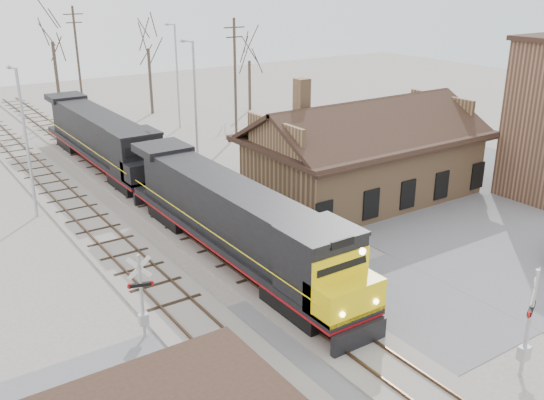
{
  "coord_description": "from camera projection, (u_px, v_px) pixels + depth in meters",
  "views": [
    {
      "loc": [
        -14.15,
        -15.95,
        13.75
      ],
      "look_at": [
        2.76,
        9.0,
        2.54
      ],
      "focal_mm": 40.0,
      "sensor_mm": 36.0,
      "label": 1
    }
  ],
  "objects": [
    {
      "name": "locomotive_trailing",
      "position": [
        103.0,
        140.0,
        45.09
      ],
      "size": [
        2.87,
        19.24,
        4.04
      ],
      "color": "black",
      "rests_on": "ground"
    },
    {
      "name": "streetlight_a",
      "position": [
        25.0,
        136.0,
        35.14
      ],
      "size": [
        0.25,
        2.04,
        8.93
      ],
      "color": "#A5A8AD",
      "rests_on": "ground"
    },
    {
      "name": "locomotive_lead",
      "position": [
        239.0,
        223.0,
        29.95
      ],
      "size": [
        2.87,
        19.24,
        4.27
      ],
      "color": "black",
      "rests_on": "ground"
    },
    {
      "name": "streetlight_c",
      "position": [
        176.0,
        71.0,
        56.39
      ],
      "size": [
        0.25,
        2.04,
        9.63
      ],
      "color": "#A5A8AD",
      "rests_on": "ground"
    },
    {
      "name": "streetlight_b",
      "position": [
        194.0,
        98.0,
        44.62
      ],
      "size": [
        0.25,
        2.04,
        9.39
      ],
      "color": "#A5A8AD",
      "rests_on": "ground"
    },
    {
      "name": "parking_lot",
      "position": [
        523.0,
        213.0,
        37.17
      ],
      "size": [
        22.0,
        26.0,
        0.03
      ],
      "primitive_type": "cube",
      "color": "slate",
      "rests_on": "ground"
    },
    {
      "name": "tree_d",
      "position": [
        147.0,
        37.0,
        61.47
      ],
      "size": [
        4.49,
        4.49,
        10.99
      ],
      "color": "#382D23",
      "rests_on": "ground"
    },
    {
      "name": "track_main",
      "position": [
        178.0,
        219.0,
        36.23
      ],
      "size": [
        3.4,
        90.0,
        0.24
      ],
      "color": "#A29D93",
      "rests_on": "ground"
    },
    {
      "name": "utility_pole_c",
      "position": [
        235.0,
        77.0,
        53.01
      ],
      "size": [
        2.0,
        0.24,
        10.38
      ],
      "color": "#382D23",
      "rests_on": "ground"
    },
    {
      "name": "ground",
      "position": [
        340.0,
        336.0,
        24.61
      ],
      "size": [
        140.0,
        140.0,
        0.0
      ],
      "primitive_type": "plane",
      "color": "#A29D93",
      "rests_on": "ground"
    },
    {
      "name": "crossbuck_far",
      "position": [
        142.0,
        299.0,
        23.9
      ],
      "size": [
        1.03,
        0.38,
        3.68
      ],
      "rotation": [
        0.0,
        0.0,
        2.85
      ],
      "color": "#A5A8AD",
      "rests_on": "ground"
    },
    {
      "name": "utility_pole_b",
      "position": [
        78.0,
        60.0,
        61.31
      ],
      "size": [
        2.0,
        0.24,
        10.95
      ],
      "color": "#382D23",
      "rests_on": "ground"
    },
    {
      "name": "road",
      "position": [
        340.0,
        335.0,
        24.61
      ],
      "size": [
        60.0,
        9.0,
        0.03
      ],
      "primitive_type": "cube",
      "color": "slate",
      "rests_on": "ground"
    },
    {
      "name": "crossbuck_near",
      "position": [
        528.0,
        328.0,
        21.45
      ],
      "size": [
        1.15,
        0.59,
        4.33
      ],
      "rotation": [
        0.0,
        0.0,
        0.43
      ],
      "color": "#A5A8AD",
      "rests_on": "ground"
    },
    {
      "name": "tree_e",
      "position": [
        249.0,
        53.0,
        63.81
      ],
      "size": [
        3.5,
        3.5,
        8.58
      ],
      "color": "#382D23",
      "rests_on": "ground"
    },
    {
      "name": "track_siding",
      "position": [
        105.0,
        236.0,
        33.86
      ],
      "size": [
        3.4,
        90.0,
        0.24
      ],
      "color": "#A29D93",
      "rests_on": "ground"
    },
    {
      "name": "depot",
      "position": [
        363.0,
        161.0,
        39.39
      ],
      "size": [
        15.2,
        9.31,
        7.9
      ],
      "color": "#9A744F",
      "rests_on": "ground"
    },
    {
      "name": "tree_c",
      "position": [
        51.0,
        28.0,
        58.07
      ],
      "size": [
        5.16,
        5.16,
        12.63
      ],
      "color": "#382D23",
      "rests_on": "ground"
    }
  ]
}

